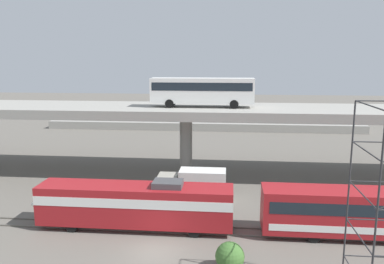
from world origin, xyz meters
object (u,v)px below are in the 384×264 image
object	(u,v)px
train_locomotive	(126,203)
parked_car_1	(305,116)
service_truck_west	(194,183)
parked_car_5	(212,116)
transit_bus_on_overpass	(202,90)
parked_car_0	(252,115)
parked_car_4	(141,115)
parked_car_2	(274,117)
parked_car_6	(175,114)
parked_car_3	(174,116)
parked_car_7	(111,114)

from	to	relation	value
train_locomotive	parked_car_1	world-z (taller)	train_locomotive
service_truck_west	parked_car_5	distance (m)	42.18
service_truck_west	transit_bus_on_overpass	bearing A→B (deg)	-91.35
parked_car_0	parked_car_4	bearing A→B (deg)	-176.52
parked_car_1	parked_car_2	distance (m)	6.93
parked_car_4	parked_car_5	xyz separation A→B (m)	(15.17, -1.06, 0.00)
service_truck_west	parked_car_1	size ratio (longest dim) A/B	1.46
parked_car_2	parked_car_6	distance (m)	20.63
train_locomotive	transit_bus_on_overpass	xyz separation A→B (m)	(5.18, 15.64, 8.20)
parked_car_6	parked_car_2	bearing A→B (deg)	173.77
parked_car_3	parked_car_0	bearing A→B (deg)	-170.18
train_locomotive	parked_car_5	bearing A→B (deg)	-95.60
parked_car_1	parked_car_4	xyz separation A→B (m)	(-34.10, -1.15, 0.00)
transit_bus_on_overpass	parked_car_6	size ratio (longest dim) A/B	2.68
parked_car_4	parked_car_6	xyz separation A→B (m)	(7.03, 1.16, 0.00)
transit_bus_on_overpass	parked_car_1	bearing A→B (deg)	-117.26
train_locomotive	parked_car_1	size ratio (longest dim) A/B	3.68
parked_car_0	parked_car_1	world-z (taller)	same
transit_bus_on_overpass	parked_car_0	xyz separation A→B (m)	(7.84, 36.36, -8.08)
parked_car_0	parked_car_2	world-z (taller)	same
parked_car_0	parked_car_5	size ratio (longest dim) A/B	0.96
parked_car_1	parked_car_7	xyz separation A→B (m)	(-40.42, -1.65, 0.00)
transit_bus_on_overpass	parked_car_0	distance (m)	38.06
parked_car_4	transit_bus_on_overpass	bearing A→B (deg)	113.92
transit_bus_on_overpass	parked_car_2	distance (m)	36.84
transit_bus_on_overpass	parked_car_1	size ratio (longest dim) A/B	2.57
transit_bus_on_overpass	parked_car_4	world-z (taller)	transit_bus_on_overpass
parked_car_2	parked_car_4	world-z (taller)	same
parked_car_1	parked_car_6	distance (m)	27.07
parked_car_2	parked_car_5	bearing A→B (deg)	-0.06
parked_car_0	parked_car_4	size ratio (longest dim) A/B	1.01
transit_bus_on_overpass	parked_car_2	world-z (taller)	transit_bus_on_overpass
parked_car_1	parked_car_0	bearing A→B (deg)	-1.41
transit_bus_on_overpass	service_truck_west	bearing A→B (deg)	88.65
transit_bus_on_overpass	parked_car_2	size ratio (longest dim) A/B	2.63
parked_car_1	parked_car_2	xyz separation A→B (m)	(-6.56, -2.23, 0.00)
parked_car_3	parked_car_6	size ratio (longest dim) A/B	1.04
service_truck_west	parked_car_6	xyz separation A→B (m)	(-8.27, 44.39, 0.67)
transit_bus_on_overpass	parked_car_6	distance (m)	37.95
parked_car_1	parked_car_7	size ratio (longest dim) A/B	1.08
parked_car_4	train_locomotive	bearing A→B (deg)	101.53
parked_car_5	parked_car_6	distance (m)	8.44
parked_car_6	parked_car_7	xyz separation A→B (m)	(-13.35, -1.65, 0.00)
parked_car_4	parked_car_7	world-z (taller)	same
train_locomotive	transit_bus_on_overpass	distance (m)	18.40
service_truck_west	parked_car_3	bearing A→B (deg)	-79.21
parked_car_6	parked_car_0	bearing A→B (deg)	-179.09
parked_car_2	parked_car_7	size ratio (longest dim) A/B	1.06
parked_car_0	parked_car_2	xyz separation A→B (m)	(4.20, -2.50, 0.00)
transit_bus_on_overpass	parked_car_2	bearing A→B (deg)	-109.58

